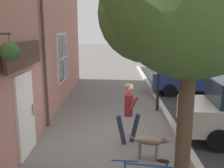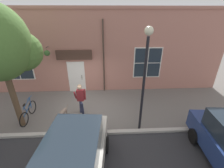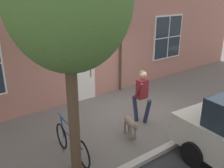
% 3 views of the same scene
% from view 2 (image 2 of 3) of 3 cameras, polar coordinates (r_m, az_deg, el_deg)
% --- Properties ---
extents(ground_plane, '(90.00, 90.00, 0.00)m').
position_cam_2_polar(ground_plane, '(8.73, -10.44, -9.17)').
color(ground_plane, '#66605B').
extents(storefront_facade, '(0.95, 18.00, 5.27)m').
position_cam_2_polar(storefront_facade, '(9.81, -10.15, 11.70)').
color(storefront_facade, '#B27566').
rests_on(storefront_facade, ground_plane).
extents(pedestrian_walking, '(0.70, 0.56, 1.73)m').
position_cam_2_polar(pedestrian_walking, '(7.81, -11.92, -4.78)').
color(pedestrian_walking, '#282D47').
rests_on(pedestrian_walking, ground_plane).
extents(dog_on_leash, '(1.07, 0.41, 0.66)m').
position_cam_2_polar(dog_on_leash, '(7.90, -18.41, -10.37)').
color(dog_on_leash, '#7F6B5B').
rests_on(dog_on_leash, ground_plane).
extents(street_tree_by_curb, '(2.75, 2.59, 5.35)m').
position_cam_2_polar(street_tree_by_curb, '(7.30, -36.39, 11.76)').
color(street_tree_by_curb, brown).
rests_on(street_tree_by_curb, ground_plane).
extents(leaning_bicycle, '(1.74, 0.16, 1.00)m').
position_cam_2_polar(leaning_bicycle, '(8.76, -29.27, -9.33)').
color(leaning_bicycle, black).
rests_on(leaning_bicycle, ground_plane).
extents(parked_car_mid_block, '(4.43, 2.21, 1.75)m').
position_cam_2_polar(parked_car_mid_block, '(5.11, -14.76, -27.57)').
color(parked_car_mid_block, beige).
rests_on(parked_car_mid_block, ground_plane).
extents(street_lamp, '(0.32, 0.32, 4.50)m').
position_cam_2_polar(street_lamp, '(5.92, 12.54, 5.84)').
color(street_lamp, black).
rests_on(street_lamp, ground_plane).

